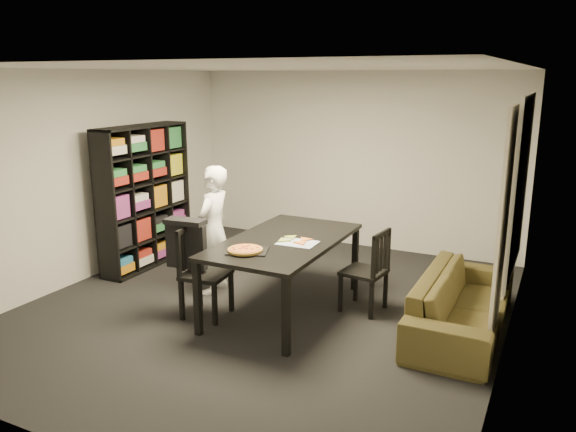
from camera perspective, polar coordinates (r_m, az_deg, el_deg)
The scene contains 16 objects.
room at distance 5.98m, azimuth -2.46°, elevation 2.27°, with size 5.01×5.51×2.61m.
window_pane at distance 5.83m, azimuth 22.59°, elevation 2.89°, with size 0.02×1.40×1.60m, color black.
window_frame at distance 5.83m, azimuth 22.54°, elevation 2.89°, with size 0.03×1.52×1.72m, color white.
curtain_left at distance 5.40m, azimuth 20.93°, elevation -1.59°, with size 0.03×0.70×2.25m, color beige.
curtain_right at distance 6.41m, azimuth 21.90°, elevation 0.68°, with size 0.03×0.70×2.25m, color beige.
bookshelf at distance 7.75m, azimuth -14.35°, elevation 1.92°, with size 0.35×1.50×1.90m, color black.
dining_table at distance 6.05m, azimuth -0.42°, elevation -3.02°, with size 1.09×1.96×0.82m.
chair_left at distance 6.08m, azimuth -9.13°, elevation -4.97°, with size 0.50×0.50×0.98m.
chair_right at distance 6.15m, azimuth 8.49°, elevation -5.02°, with size 0.48×0.48×0.93m.
draped_jacket at distance 6.07m, azimuth -10.32°, elevation -2.57°, with size 0.46×0.24×0.54m.
person at distance 6.64m, azimuth -7.59°, elevation -1.43°, with size 0.56×0.36×1.52m, color white.
baking_tray at distance 5.64m, azimuth -4.12°, elevation -3.53°, with size 0.40×0.32×0.01m, color black.
pepperoni_pizza at distance 5.60m, azimuth -4.37°, elevation -3.43°, with size 0.35×0.35×0.03m.
kitchen_towel at distance 5.88m, azimuth 0.97°, elevation -2.76°, with size 0.40×0.30×0.01m, color white.
pizza_slices at distance 5.96m, azimuth 0.70°, elevation -2.43°, with size 0.37×0.31×0.01m, color gold, non-canonical shape.
sofa at distance 5.98m, azimuth 17.27°, elevation -8.47°, with size 2.02×0.79×0.59m, color #3E3B18.
Camera 1 is at (2.83, -5.13, 2.52)m, focal length 35.00 mm.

